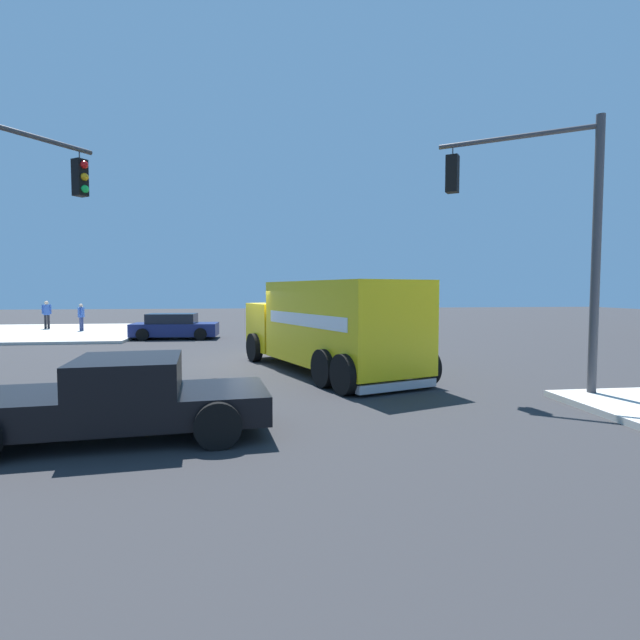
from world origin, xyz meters
name	(u,v)px	position (x,y,z in m)	size (l,w,h in m)	color
ground_plane	(264,361)	(0.00, 0.00, 0.00)	(100.00, 100.00, 0.00)	#2B2B2D
sidewalk_corner_near	(40,333)	(-12.69, -12.69, 0.07)	(12.28, 12.28, 0.14)	beige
delivery_truck	(329,325)	(2.52, 1.93, 1.46)	(8.20, 5.11, 2.79)	yellow
traffic_light_secondary	(545,217)	(6.28, 6.61, 4.28)	(2.26, 3.13, 6.37)	#38383D
pickup_black	(116,396)	(8.68, -2.65, 0.73)	(2.69, 5.38, 1.38)	black
sedan_navy	(174,327)	(-8.70, -4.48, 0.63)	(2.17, 4.37, 1.31)	navy
pedestrian_near_corner	(47,313)	(-14.72, -13.09, 1.12)	(0.31, 0.51, 1.71)	black
pedestrian_crossing	(81,315)	(-13.00, -10.49, 1.03)	(0.52, 0.28, 1.57)	navy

